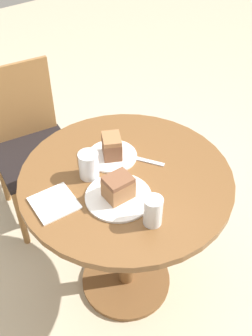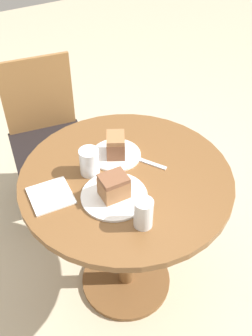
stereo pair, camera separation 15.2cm
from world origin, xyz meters
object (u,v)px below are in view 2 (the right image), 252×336
chair (47,137)px  cake_slice_near (116,145)px  plate_near (116,155)px  cake_slice_far (114,186)px  glass_water (143,214)px  glass_lemonade (90,163)px  plate_far (114,196)px

chair → cake_slice_near: 0.75m
plate_near → cake_slice_near: bearing=76.0°
plate_near → cake_slice_far: size_ratio=2.05×
plate_near → glass_water: (-0.09, -0.37, 0.05)m
cake_slice_far → glass_lemonade: 0.17m
chair → plate_near: bearing=-72.8°
cake_slice_far → chair: bearing=88.9°
chair → glass_lemonade: (-0.04, -0.69, 0.35)m
cake_slice_far → glass_water: (0.03, -0.16, -0.00)m
cake_slice_near → cake_slice_far: size_ratio=1.17×
plate_far → chair: bearing=88.9°
glass_lemonade → glass_water: 0.33m
plate_near → chair: bearing=98.9°
chair → glass_lemonade: size_ratio=7.93×
glass_water → glass_lemonade: bearing=97.9°
cake_slice_far → glass_lemonade: glass_lemonade is taller
plate_near → cake_slice_near: (0.00, 0.00, 0.05)m
glass_water → plate_near: bearing=76.2°
cake_slice_near → glass_lemonade: glass_lemonade is taller
cake_slice_near → cake_slice_far: 0.24m
glass_lemonade → glass_water: (0.05, -0.33, 0.00)m
glass_lemonade → glass_water: size_ratio=0.97×
cake_slice_near → glass_lemonade: bearing=-164.1°
chair → cake_slice_near: size_ratio=7.47×
plate_far → glass_lemonade: (-0.02, 0.17, 0.04)m
chair → plate_far: bearing=-82.8°
chair → glass_water: size_ratio=7.68×
chair → cake_slice_near: bearing=-72.8°
glass_lemonade → cake_slice_far: bearing=-83.3°
plate_far → cake_slice_near: cake_slice_near is taller
cake_slice_near → glass_lemonade: (-0.14, -0.04, -0.01)m
chair → glass_water: chair is taller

